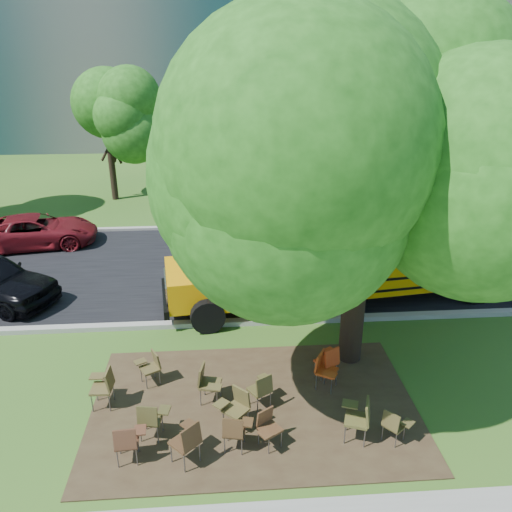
{
  "coord_description": "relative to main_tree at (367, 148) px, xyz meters",
  "views": [
    {
      "loc": [
        0.41,
        -9.23,
        7.26
      ],
      "look_at": [
        1.4,
        4.45,
        1.47
      ],
      "focal_mm": 35.0,
      "sensor_mm": 36.0,
      "label": 1
    }
  ],
  "objects": [
    {
      "name": "chair_13",
      "position": [
        -0.72,
        -0.82,
        -4.71
      ],
      "size": [
        0.61,
        0.74,
        0.91
      ],
      "rotation": [
        0.0,
        0.0,
        0.51
      ],
      "color": "#B93713",
      "rests_on": "ground"
    },
    {
      "name": "school_bus",
      "position": [
        1.56,
        3.39,
        -3.62
      ],
      "size": [
        11.89,
        3.98,
        2.86
      ],
      "rotation": [
        0.0,
        0.0,
        0.13
      ],
      "color": "orange",
      "rests_on": "ground"
    },
    {
      "name": "chair_10",
      "position": [
        -3.51,
        -1.44,
        -4.7
      ],
      "size": [
        0.55,
        0.7,
        0.93
      ],
      "rotation": [
        0.0,
        0.0,
        -1.79
      ],
      "color": "brown",
      "rests_on": "ground"
    },
    {
      "name": "chair_8",
      "position": [
        -5.72,
        -1.39,
        -4.69
      ],
      "size": [
        0.55,
        0.63,
        0.94
      ],
      "rotation": [
        0.0,
        0.0,
        1.52
      ],
      "color": "brown",
      "rests_on": "ground"
    },
    {
      "name": "chair_9",
      "position": [
        -4.82,
        -0.64,
        -4.77
      ],
      "size": [
        0.67,
        0.55,
        0.82
      ],
      "rotation": [
        0.0,
        0.0,
        2.07
      ],
      "color": "#4E4322",
      "rests_on": "ground"
    },
    {
      "name": "chair_11",
      "position": [
        -2.35,
        -1.69,
        -4.74
      ],
      "size": [
        0.58,
        0.72,
        0.87
      ],
      "rotation": [
        0.0,
        0.0,
        0.55
      ],
      "color": "#4A4320",
      "rests_on": "ground"
    },
    {
      "name": "chair_1",
      "position": [
        -4.6,
        -2.47,
        -4.73
      ],
      "size": [
        0.64,
        0.52,
        0.88
      ],
      "rotation": [
        0.0,
        0.0,
        -0.17
      ],
      "color": "#423D1D",
      "rests_on": "ground"
    },
    {
      "name": "chair_2",
      "position": [
        -3.84,
        -3.16,
        -4.68
      ],
      "size": [
        0.65,
        0.82,
        0.96
      ],
      "rotation": [
        0.0,
        0.0,
        0.77
      ],
      "color": "#452C18",
      "rests_on": "ground"
    },
    {
      "name": "bg_tree_3",
      "position": [
        4.49,
        12.86,
        -0.25
      ],
      "size": [
        5.6,
        5.6,
        7.84
      ],
      "color": "black",
      "rests_on": "ground"
    },
    {
      "name": "bg_tree_2",
      "position": [
        -8.51,
        14.86,
        -1.06
      ],
      "size": [
        4.8,
        4.8,
        6.62
      ],
      "color": "black",
      "rests_on": "ground"
    },
    {
      "name": "asphalt_road",
      "position": [
        -3.51,
        5.86,
        -5.26
      ],
      "size": [
        80.0,
        8.0,
        0.04
      ],
      "primitive_type": "cube",
      "color": "black",
      "rests_on": "ground"
    },
    {
      "name": "chair_4",
      "position": [
        -2.96,
        -2.91,
        -4.75
      ],
      "size": [
        0.63,
        0.5,
        0.85
      ],
      "rotation": [
        0.0,
        0.0,
        -0.19
      ],
      "color": "#462F19",
      "rests_on": "ground"
    },
    {
      "name": "chair_7",
      "position": [
        0.14,
        -2.92,
        -4.8
      ],
      "size": [
        0.66,
        0.52,
        0.77
      ],
      "rotation": [
        0.0,
        0.0,
        -0.87
      ],
      "color": "#4A4220",
      "rests_on": "ground"
    },
    {
      "name": "chair_5",
      "position": [
        -2.33,
        -2.81,
        -4.78
      ],
      "size": [
        0.54,
        0.67,
        0.81
      ],
      "rotation": [
        0.0,
        0.0,
        3.73
      ],
      "color": "#52331D",
      "rests_on": "ground"
    },
    {
      "name": "dirt_patch",
      "position": [
        -2.51,
        -1.64,
        -5.26
      ],
      "size": [
        7.0,
        4.5,
        0.03
      ],
      "primitive_type": "cube",
      "color": "#382819",
      "rests_on": "ground"
    },
    {
      "name": "chair_6",
      "position": [
        -0.51,
        -2.78,
        -4.68
      ],
      "size": [
        0.6,
        0.77,
        0.97
      ],
      "rotation": [
        0.0,
        0.0,
        1.23
      ],
      "color": "brown",
      "rests_on": "ground"
    },
    {
      "name": "chair_12",
      "position": [
        -0.89,
        -1.14,
        -4.71
      ],
      "size": [
        0.61,
        0.78,
        0.92
      ],
      "rotation": [
        0.0,
        0.0,
        4.17
      ],
      "color": "#B44013",
      "rests_on": "ground"
    },
    {
      "name": "kerb_near",
      "position": [
        -3.51,
        1.86,
        -5.21
      ],
      "size": [
        80.0,
        0.25,
        0.14
      ],
      "primitive_type": "cube",
      "color": "gray",
      "rests_on": "ground"
    },
    {
      "name": "main_tree",
      "position": [
        0.0,
        0.0,
        0.0
      ],
      "size": [
        7.2,
        7.2,
        8.89
      ],
      "color": "black",
      "rests_on": "ground"
    },
    {
      "name": "bg_car_red",
      "position": [
        -10.3,
        8.41,
        -4.64
      ],
      "size": [
        4.82,
        2.8,
        1.26
      ],
      "primitive_type": "imported",
      "rotation": [
        0.0,
        0.0,
        1.73
      ],
      "color": "maroon",
      "rests_on": "ground"
    },
    {
      "name": "chair_3",
      "position": [
        -2.92,
        -2.24,
        -4.71
      ],
      "size": [
        0.78,
        0.62,
        0.91
      ],
      "rotation": [
        0.0,
        0.0,
        2.39
      ],
      "color": "brown",
      "rests_on": "ground"
    },
    {
      "name": "chair_0",
      "position": [
        -4.95,
        -3.06,
        -4.73
      ],
      "size": [
        0.58,
        0.55,
        0.88
      ],
      "rotation": [
        0.0,
        0.0,
        0.07
      ],
      "color": "#512E1C",
      "rests_on": "ground"
    },
    {
      "name": "ground",
      "position": [
        -3.51,
        -1.14,
        -5.28
      ],
      "size": [
        160.0,
        160.0,
        0.0
      ],
      "primitive_type": "plane",
      "color": "#265219",
      "rests_on": "ground"
    },
    {
      "name": "kerb_far",
      "position": [
        -3.51,
        9.96,
        -5.21
      ],
      "size": [
        80.0,
        0.25,
        0.14
      ],
      "primitive_type": "cube",
      "color": "gray",
      "rests_on": "ground"
    }
  ]
}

